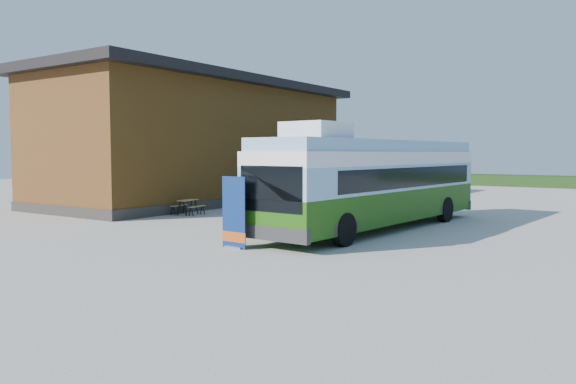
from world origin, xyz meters
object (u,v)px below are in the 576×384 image
Objects in this scene: bus at (376,180)px; banner at (234,219)px; picnic_table at (188,204)px; person_a at (291,203)px; slurry_tanker at (304,179)px; person_b at (338,193)px.

bus is 5.84× the size of banner.
person_a is at bearing -11.75° from picnic_table.
banner is at bearing -107.28° from person_a.
picnic_table is at bearing 143.09° from person_a.
bus is at bearing -5.92° from picnic_table.
banner is 17.75m from slurry_tanker.
person_b is at bearing 137.20° from bus.
person_a is 11.73m from slurry_tanker.
person_a reaches higher than picnic_table.
person_a is 0.93× the size of person_b.
person_b is 0.31× the size of slurry_tanker.
person_b is (5.68, 4.89, 0.45)m from picnic_table.
picnic_table is 9.86m from slurry_tanker.
banner is 1.22× the size of person_a.
bus reaches higher than slurry_tanker.
picnic_table is (-8.11, 6.20, -0.38)m from banner.
bus reaches higher than banner.
person_b is at bearing 106.17° from banner.
person_b reaches higher than person_a.
slurry_tanker is at bearing 139.04° from bus.
banner reaches higher than person_a.
person_b is at bearing 63.26° from person_a.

